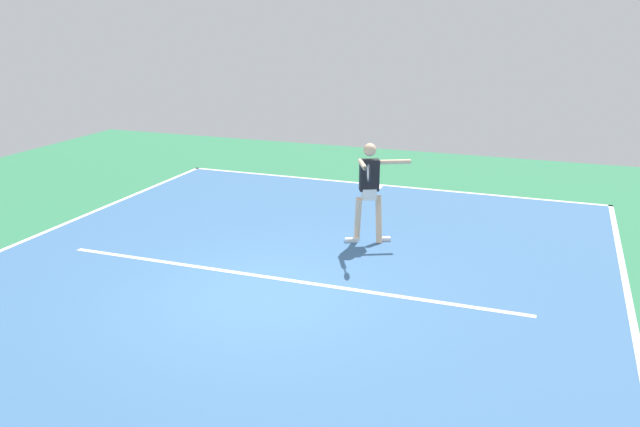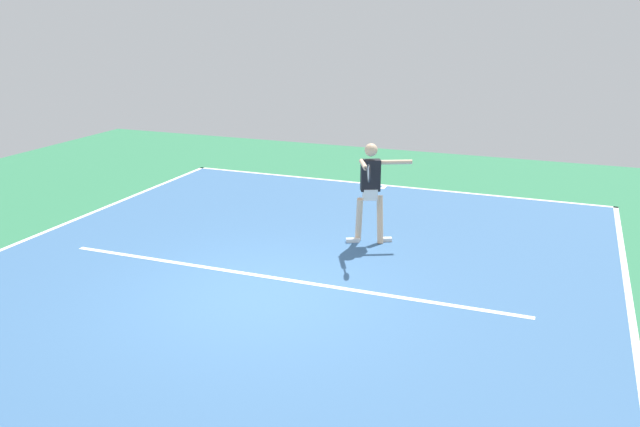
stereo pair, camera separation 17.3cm
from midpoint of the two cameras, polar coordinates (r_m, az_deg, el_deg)
The scene contains 7 objects.
ground_plane at distance 9.83m, azimuth -4.74°, elevation -7.05°, with size 22.15×22.15×0.00m, color #2D754C.
court_surface at distance 9.83m, azimuth -4.74°, elevation -7.04°, with size 10.28×13.79×0.00m, color #38608E.
court_line_baseline_near at distance 15.92m, azimuth 6.03°, elevation 2.44°, with size 10.28×0.10×0.01m, color white.
court_line_sideline_left at distance 9.05m, azimuth 26.31°, elevation -11.13°, with size 0.10×13.79×0.01m, color white.
court_line_service at distance 10.38m, azimuth -3.13°, elevation -5.64°, with size 7.71×0.10×0.01m, color white.
court_line_centre_mark at distance 15.74m, azimuth 5.84°, elevation 2.27°, with size 0.10×0.30×0.01m, color white.
tennis_player at distance 11.68m, azimuth 4.86°, elevation 2.39°, with size 1.08×1.39×1.83m.
Camera 2 is at (-4.07, 8.01, 4.02)m, focal length 36.96 mm.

